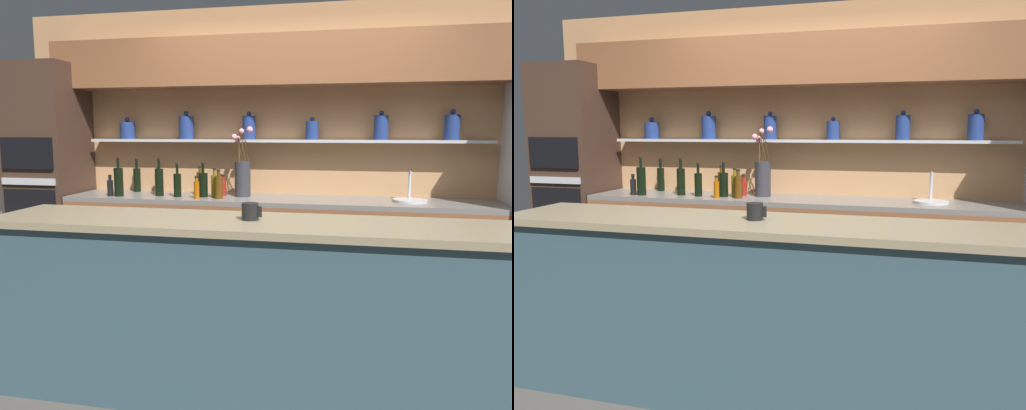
# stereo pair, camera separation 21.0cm
# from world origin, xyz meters

# --- Properties ---
(ground_plane) EXTENTS (12.00, 12.00, 0.00)m
(ground_plane) POSITION_xyz_m (0.00, 0.00, 0.00)
(ground_plane) COLOR #4C4742
(back_wall_unit) EXTENTS (5.20, 0.44, 2.60)m
(back_wall_unit) POSITION_xyz_m (-0.00, 1.53, 1.55)
(back_wall_unit) COLOR tan
(back_wall_unit) RESTS_ON ground_plane
(back_counter_unit) EXTENTS (3.69, 0.62, 0.92)m
(back_counter_unit) POSITION_xyz_m (-0.13, 1.24, 0.46)
(back_counter_unit) COLOR brown
(back_counter_unit) RESTS_ON ground_plane
(island_counter) EXTENTS (2.87, 0.61, 1.02)m
(island_counter) POSITION_xyz_m (0.00, -0.41, 0.51)
(island_counter) COLOR #334C56
(island_counter) RESTS_ON ground_plane
(oven_tower) EXTENTS (0.60, 0.64, 2.11)m
(oven_tower) POSITION_xyz_m (-2.30, 1.24, 1.05)
(oven_tower) COLOR #3D281E
(oven_tower) RESTS_ON ground_plane
(flower_vase) EXTENTS (0.19, 0.14, 0.61)m
(flower_vase) POSITION_xyz_m (-0.42, 1.29, 1.11)
(flower_vase) COLOR #2D2D33
(flower_vase) RESTS_ON back_counter_unit
(sink_fixture) EXTENTS (0.28, 0.28, 0.25)m
(sink_fixture) POSITION_xyz_m (1.00, 1.25, 0.95)
(sink_fixture) COLOR #B7B7BC
(sink_fixture) RESTS_ON back_counter_unit
(bottle_sauce_0) EXTENTS (0.06, 0.06, 0.19)m
(bottle_sauce_0) POSITION_xyz_m (-0.60, 1.28, 1.00)
(bottle_sauce_0) COLOR maroon
(bottle_sauce_0) RESTS_ON back_counter_unit
(bottle_spirit_1) EXTENTS (0.07, 0.07, 0.26)m
(bottle_spirit_1) POSITION_xyz_m (-0.82, 1.31, 1.03)
(bottle_spirit_1) COLOR #4C2D0C
(bottle_spirit_1) RESTS_ON back_counter_unit
(bottle_wine_2) EXTENTS (0.08, 0.08, 0.35)m
(bottle_wine_2) POSITION_xyz_m (-1.51, 1.08, 1.05)
(bottle_wine_2) COLOR black
(bottle_wine_2) RESTS_ON back_counter_unit
(bottle_sauce_3) EXTENTS (0.05, 0.05, 0.19)m
(bottle_sauce_3) POSITION_xyz_m (-0.78, 1.07, 1.00)
(bottle_sauce_3) COLOR #9E4C0A
(bottle_sauce_3) RESTS_ON back_counter_unit
(bottle_wine_4) EXTENTS (0.08, 0.08, 0.30)m
(bottle_wine_4) POSITION_xyz_m (-0.75, 1.18, 1.03)
(bottle_wine_4) COLOR black
(bottle_wine_4) RESTS_ON back_counter_unit
(bottle_oil_5) EXTENTS (0.06, 0.06, 0.25)m
(bottle_oil_5) POSITION_xyz_m (-0.65, 1.19, 1.02)
(bottle_oil_5) COLOR brown
(bottle_oil_5) RESTS_ON back_counter_unit
(bottle_wine_6) EXTENTS (0.07, 0.07, 0.34)m
(bottle_wine_6) POSITION_xyz_m (-1.16, 1.17, 1.05)
(bottle_wine_6) COLOR black
(bottle_wine_6) RESTS_ON back_counter_unit
(bottle_wine_7) EXTENTS (0.07, 0.07, 0.32)m
(bottle_wine_7) POSITION_xyz_m (-1.49, 1.42, 1.04)
(bottle_wine_7) COLOR black
(bottle_wine_7) RESTS_ON back_counter_unit
(bottle_wine_8) EXTENTS (0.07, 0.07, 0.30)m
(bottle_wine_8) POSITION_xyz_m (-0.98, 1.14, 1.03)
(bottle_wine_8) COLOR black
(bottle_wine_8) RESTS_ON back_counter_unit
(bottle_sauce_9) EXTENTS (0.05, 0.05, 0.19)m
(bottle_sauce_9) POSITION_xyz_m (-1.59, 1.07, 1.00)
(bottle_sauce_9) COLOR black
(bottle_sauce_9) RESTS_ON back_counter_unit
(bottle_spirit_10) EXTENTS (0.07, 0.07, 0.25)m
(bottle_spirit_10) POSITION_xyz_m (-0.59, 1.10, 1.02)
(bottle_spirit_10) COLOR #4C2D0C
(bottle_spirit_10) RESTS_ON back_counter_unit
(bottle_spirit_11) EXTENTS (0.06, 0.06, 0.23)m
(bottle_spirit_11) POSITION_xyz_m (-1.27, 1.40, 1.02)
(bottle_spirit_11) COLOR tan
(bottle_spirit_11) RESTS_ON back_counter_unit
(coffee_mug) EXTENTS (0.11, 0.09, 0.09)m
(coffee_mug) POSITION_xyz_m (0.02, -0.39, 1.07)
(coffee_mug) COLOR black
(coffee_mug) RESTS_ON island_counter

